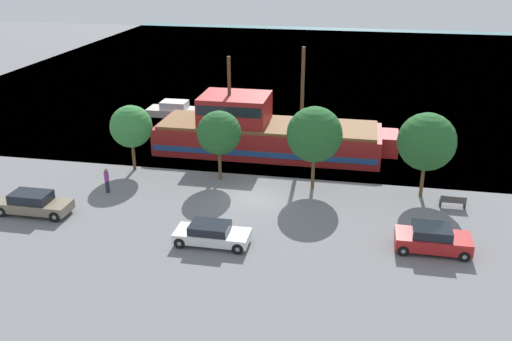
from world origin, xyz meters
TOP-DOWN VIEW (x-y plane):
  - ground_plane at (0.00, 0.00)m, footprint 160.00×160.00m
  - water_surface at (0.00, 44.00)m, footprint 80.00×80.00m
  - pirate_ship at (-1.18, 9.15)m, footprint 19.47×5.59m
  - moored_boat_dockside at (-11.45, 17.97)m, footprint 6.35×2.37m
  - parked_car_curb_front at (-1.31, -6.67)m, footprint 4.29×1.87m
  - parked_car_curb_mid at (-13.45, -5.06)m, footprint 4.68×1.82m
  - parked_car_curb_rear at (11.02, -5.04)m, footprint 4.12×2.01m
  - fire_hydrant at (11.07, -3.11)m, footprint 0.42×0.25m
  - bench_promenade_east at (12.87, 0.98)m, footprint 1.64×0.45m
  - pedestrian_walking_near at (-10.30, -1.02)m, footprint 0.32×0.32m
  - tree_row_east at (-10.11, 3.34)m, footprint 3.15×3.15m
  - tree_row_mideast at (-3.24, 2.80)m, footprint 3.16×3.16m
  - tree_row_midwest at (3.56, 2.50)m, footprint 3.83×3.83m
  - tree_row_west at (10.97, 2.51)m, footprint 3.86×3.86m

SIDE VIEW (x-z plane):
  - ground_plane at x=0.00m, z-range 0.00..0.00m
  - water_surface at x=0.00m, z-range 0.00..0.00m
  - fire_hydrant at x=11.07m, z-range 0.03..0.79m
  - bench_promenade_east at x=12.87m, z-range 0.01..0.86m
  - moored_boat_dockside at x=-11.45m, z-range -0.19..1.25m
  - parked_car_curb_front at x=-1.31m, z-range 0.01..1.28m
  - parked_car_curb_mid at x=-13.45m, z-range 0.00..1.46m
  - parked_car_curb_rear at x=11.02m, z-range -0.01..1.49m
  - pedestrian_walking_near at x=-10.30m, z-range 0.02..1.76m
  - pirate_ship at x=-1.18m, z-range -2.71..6.02m
  - tree_row_east at x=-10.11m, z-range 0.93..5.95m
  - tree_row_mideast at x=-3.24m, z-range 0.98..6.11m
  - tree_row_west at x=10.97m, z-range 0.99..6.84m
  - tree_row_midwest at x=3.56m, z-range 1.02..6.90m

